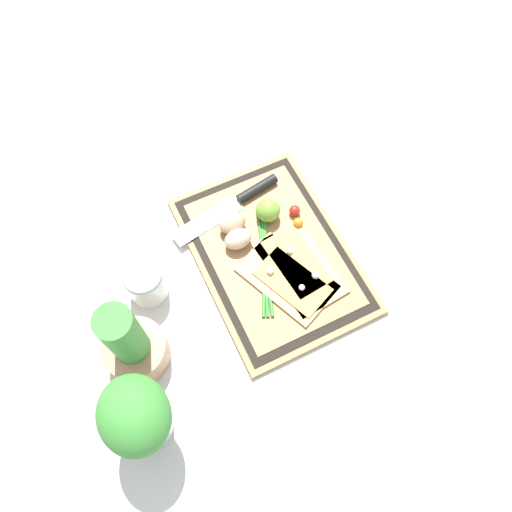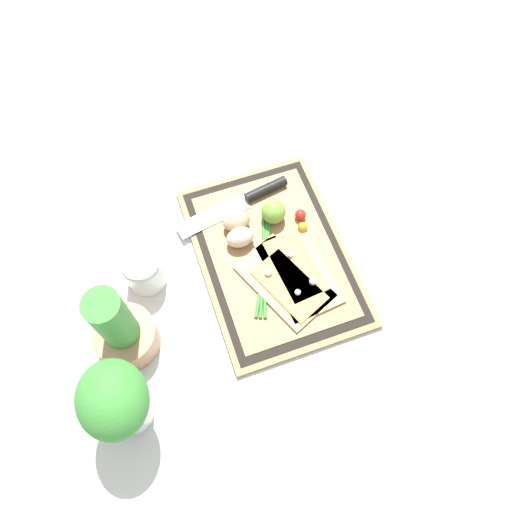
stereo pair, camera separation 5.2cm
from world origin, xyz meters
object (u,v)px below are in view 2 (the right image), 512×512
(knife, at_px, (251,197))
(pizza_slice_near, at_px, (298,271))
(pizza_slice_far, at_px, (285,282))
(cherry_tomato_yellow, at_px, (303,227))
(egg_brown, at_px, (237,221))
(egg_pink, at_px, (240,237))
(herb_glass, at_px, (117,402))
(herb_pot, at_px, (122,331))
(cherry_tomato_red, at_px, (301,215))
(lime, at_px, (273,212))
(sauce_jar, at_px, (145,272))

(knife, bearing_deg, pizza_slice_near, -170.19)
(pizza_slice_far, height_order, cherry_tomato_yellow, pizza_slice_far)
(egg_brown, height_order, egg_pink, same)
(pizza_slice_near, relative_size, herb_glass, 1.03)
(pizza_slice_far, bearing_deg, herb_pot, 92.08)
(pizza_slice_near, bearing_deg, cherry_tomato_red, -23.49)
(pizza_slice_far, xyz_separation_m, egg_pink, (0.12, 0.06, 0.02))
(lime, bearing_deg, herb_glass, 127.58)
(egg_pink, bearing_deg, cherry_tomato_yellow, -96.44)
(knife, bearing_deg, lime, -153.76)
(sauce_jar, bearing_deg, knife, -68.00)
(knife, bearing_deg, cherry_tomato_red, -132.94)
(pizza_slice_near, height_order, herb_pot, herb_pot)
(pizza_slice_near, xyz_separation_m, herb_pot, (-0.03, 0.37, 0.06))
(egg_brown, distance_m, herb_pot, 0.33)
(knife, bearing_deg, egg_brown, 137.59)
(pizza_slice_far, distance_m, cherry_tomato_red, 0.16)
(pizza_slice_near, bearing_deg, lime, 1.67)
(cherry_tomato_yellow, height_order, sauce_jar, sauce_jar)
(pizza_slice_near, height_order, egg_brown, egg_brown)
(lime, xyz_separation_m, cherry_tomato_red, (-0.02, -0.06, -0.01))
(knife, height_order, cherry_tomato_yellow, same)
(egg_pink, height_order, cherry_tomato_red, egg_pink)
(pizza_slice_far, height_order, egg_brown, egg_brown)
(egg_pink, relative_size, herb_glass, 0.30)
(cherry_tomato_yellow, height_order, herb_glass, herb_glass)
(herb_pot, bearing_deg, pizza_slice_far, -87.92)
(knife, bearing_deg, sauce_jar, 112.00)
(egg_pink, xyz_separation_m, cherry_tomato_red, (0.01, -0.14, -0.01))
(pizza_slice_far, height_order, herb_pot, herb_pot)
(lime, xyz_separation_m, herb_pot, (-0.17, 0.36, 0.03))
(egg_brown, relative_size, cherry_tomato_red, 2.46)
(pizza_slice_far, bearing_deg, pizza_slice_near, -66.49)
(cherry_tomato_red, xyz_separation_m, herb_glass, (-0.28, 0.45, 0.09))
(knife, distance_m, lime, 0.07)
(pizza_slice_near, distance_m, egg_brown, 0.17)
(cherry_tomato_red, bearing_deg, egg_pink, 95.58)
(cherry_tomato_red, bearing_deg, sauce_jar, 94.20)
(egg_pink, relative_size, lime, 1.12)
(herb_glass, bearing_deg, lime, -52.42)
(egg_brown, relative_size, herb_glass, 0.30)
(egg_pink, bearing_deg, pizza_slice_far, -154.85)
(pizza_slice_near, bearing_deg, herb_pot, 94.20)
(knife, relative_size, herb_glass, 1.34)
(herb_glass, bearing_deg, pizza_slice_near, -67.83)
(cherry_tomato_red, bearing_deg, pizza_slice_far, 147.46)
(pizza_slice_far, xyz_separation_m, herb_glass, (-0.15, 0.36, 0.10))
(cherry_tomato_yellow, bearing_deg, sauce_jar, 89.42)
(cherry_tomato_red, bearing_deg, egg_brown, 79.53)
(sauce_jar, bearing_deg, pizza_slice_near, -107.50)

